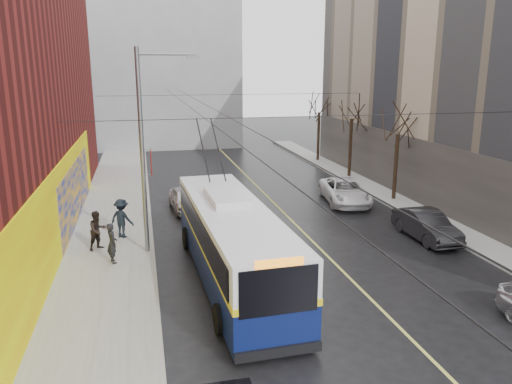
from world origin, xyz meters
TOP-DOWN VIEW (x-y plane):
  - ground at (0.00, 0.00)m, footprint 140.00×140.00m
  - sidewalk_left at (-8.00, 12.00)m, footprint 4.00×60.00m
  - sidewalk_right at (9.00, 12.00)m, footprint 2.00×60.00m
  - lane_line at (1.50, 14.00)m, footprint 0.12×50.00m
  - building_far at (-6.00, 44.99)m, footprint 20.50×12.10m
  - streetlight_pole at (-6.14, 10.00)m, footprint 2.65×0.60m
  - catenary_wires at (-2.54, 14.77)m, footprint 18.00×60.00m
  - tree_near at (9.00, 16.00)m, footprint 3.20×3.20m
  - tree_mid at (9.00, 23.00)m, footprint 3.20×3.20m
  - tree_far at (9.00, 30.00)m, footprint 3.20×3.20m
  - pigeons_flying at (-2.92, 8.99)m, footprint 3.44×2.53m
  - trolleybus at (-3.07, 6.44)m, footprint 3.22×12.32m
  - parked_car_b at (7.00, 9.01)m, footprint 1.52×4.31m
  - parked_car_c at (5.81, 16.26)m, footprint 3.14×5.53m
  - following_car at (-4.01, 16.81)m, footprint 1.90×4.04m
  - pedestrian_a at (-7.74, 8.92)m, footprint 0.59×0.73m
  - pedestrian_b at (-8.45, 10.72)m, footprint 1.10×1.07m
  - pedestrian_c at (-7.43, 12.19)m, footprint 1.42×1.27m

SIDE VIEW (x-z plane):
  - ground at x=0.00m, z-range 0.00..0.00m
  - lane_line at x=1.50m, z-range 0.00..0.01m
  - sidewalk_left at x=-8.00m, z-range 0.00..0.15m
  - sidewalk_right at x=9.00m, z-range 0.00..0.15m
  - following_car at x=-4.01m, z-range 0.00..1.34m
  - parked_car_b at x=7.00m, z-range 0.00..1.42m
  - parked_car_c at x=5.81m, z-range 0.00..1.46m
  - pedestrian_a at x=-7.74m, z-range 0.15..1.88m
  - pedestrian_b at x=-8.45m, z-range 0.15..1.94m
  - pedestrian_c at x=-7.43m, z-range 0.15..2.06m
  - trolleybus at x=-3.07m, z-range -1.29..4.50m
  - streetlight_pole at x=-6.14m, z-range 0.35..9.35m
  - tree_near at x=9.00m, z-range 1.78..8.18m
  - tree_far at x=9.00m, z-range 1.86..8.43m
  - tree_mid at x=9.00m, z-range 1.91..8.59m
  - catenary_wires at x=-2.54m, z-range 6.13..6.36m
  - pigeons_flying at x=-2.92m, z-range 6.04..7.07m
  - building_far at x=-6.00m, z-range 0.02..18.02m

